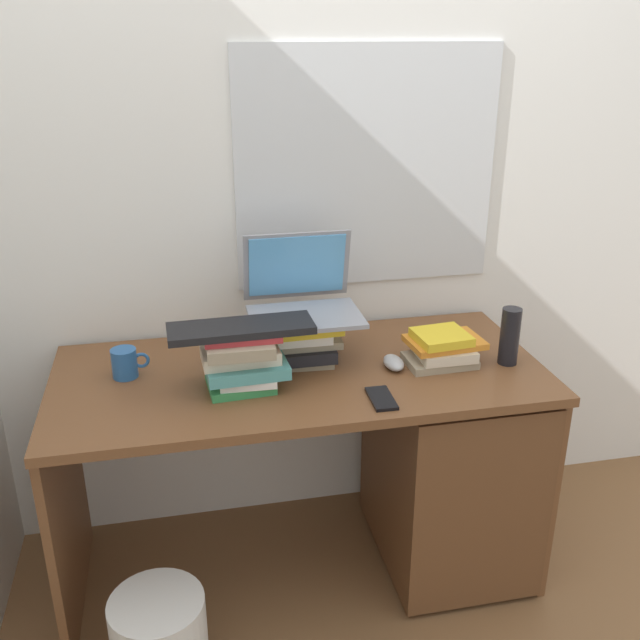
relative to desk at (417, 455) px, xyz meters
The scene contains 12 objects.
ground_plane 0.57m from the desk, behind, with size 6.00×6.00×0.00m, color brown.
wall_back 1.05m from the desk, 132.98° to the left, with size 6.00×0.06×2.60m.
desk is the anchor object (origin of this frame).
book_stack_tall 0.57m from the desk, 168.26° to the left, with size 0.23×0.18×0.15m.
book_stack_keyboard_riser 0.72m from the desk, behind, with size 0.25×0.20×0.18m.
book_stack_side 0.40m from the desk, 11.90° to the right, with size 0.25×0.18×0.11m.
laptop 0.68m from the desk, 159.36° to the left, with size 0.35×0.29×0.24m.
keyboard 0.79m from the desk, behind, with size 0.42×0.14×0.02m, color black.
computer_mouse 0.38m from the desk, behind, with size 0.06×0.10×0.04m, color #A5A8AD.
mug 1.00m from the desk, behind, with size 0.11×0.08×0.09m.
water_bottle 0.51m from the desk, 12.47° to the right, with size 0.06×0.06×0.19m, color black.
cell_phone 0.45m from the desk, 133.17° to the right, with size 0.07×0.14×0.01m, color black.
Camera 1 is at (-0.35, -1.97, 1.76)m, focal length 40.15 mm.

